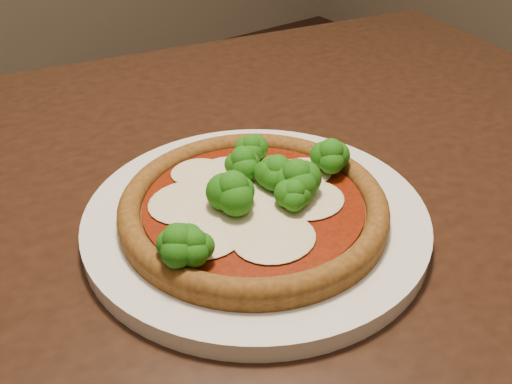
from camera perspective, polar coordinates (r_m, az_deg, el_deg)
dining_table at (r=0.66m, az=-1.37°, el=-6.80°), size 1.28×1.07×0.75m
plate at (r=0.55m, az=0.00°, el=-2.67°), size 0.33×0.33×0.02m
pizza at (r=0.53m, az=-0.24°, el=-0.88°), size 0.25×0.25×0.06m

